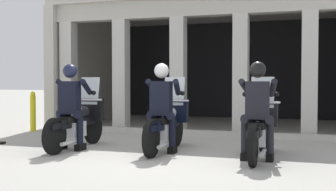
{
  "coord_description": "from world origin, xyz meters",
  "views": [
    {
      "loc": [
        2.51,
        -7.01,
        1.28
      ],
      "look_at": [
        0.0,
        0.57,
        1.01
      ],
      "focal_mm": 46.42,
      "sensor_mm": 36.0,
      "label": 1
    }
  ],
  "objects": [
    {
      "name": "motorcycle_center",
      "position": [
        0.0,
        0.51,
        0.5
      ],
      "size": [
        0.62,
        2.04,
        1.35
      ],
      "rotation": [
        0.0,
        0.0,
        0.13
      ],
      "color": "black",
      "rests_on": "ground"
    },
    {
      "name": "station_building",
      "position": [
        0.14,
        5.89,
        2.14
      ],
      "size": [
        8.85,
        5.28,
        3.44
      ],
      "color": "black",
      "rests_on": "ground"
    },
    {
      "name": "kerb_strip",
      "position": [
        0.14,
        2.79,
        0.06
      ],
      "size": [
        8.35,
        0.24,
        0.12
      ],
      "primitive_type": "cube",
      "color": "#B7B5AD",
      "rests_on": "ground"
    },
    {
      "name": "bollard_kerbside",
      "position": [
        -4.17,
        2.3,
        0.5
      ],
      "size": [
        0.14,
        0.14,
        1.01
      ],
      "color": "yellow",
      "rests_on": "ground"
    },
    {
      "name": "motorcycle_right",
      "position": [
        1.7,
        0.29,
        0.5
      ],
      "size": [
        0.62,
        2.04,
        1.35
      ],
      "rotation": [
        0.0,
        0.0,
        -0.04
      ],
      "color": "black",
      "rests_on": "ground"
    },
    {
      "name": "police_officer_center",
      "position": [
        0.0,
        0.23,
        0.94
      ],
      "size": [
        0.63,
        0.61,
        1.58
      ],
      "rotation": [
        0.0,
        0.0,
        0.13
      ],
      "color": "black",
      "rests_on": "ground"
    },
    {
      "name": "police_officer_right",
      "position": [
        1.7,
        0.0,
        0.94
      ],
      "size": [
        0.63,
        0.61,
        1.58
      ],
      "rotation": [
        0.0,
        0.0,
        -0.04
      ],
      "color": "black",
      "rests_on": "ground"
    },
    {
      "name": "police_officer_left",
      "position": [
        -1.7,
        -0.01,
        0.94
      ],
      "size": [
        0.63,
        0.61,
        1.58
      ],
      "rotation": [
        0.0,
        0.0,
        0.11
      ],
      "color": "black",
      "rests_on": "ground"
    },
    {
      "name": "ground_plane",
      "position": [
        0.0,
        3.0,
        0.0
      ],
      "size": [
        80.0,
        80.0,
        0.0
      ],
      "primitive_type": "plane",
      "color": "#A8A59E"
    },
    {
      "name": "motorcycle_left",
      "position": [
        -1.7,
        0.27,
        0.5
      ],
      "size": [
        0.62,
        2.04,
        1.35
      ],
      "rotation": [
        0.0,
        0.0,
        0.11
      ],
      "color": "black",
      "rests_on": "ground"
    }
  ]
}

